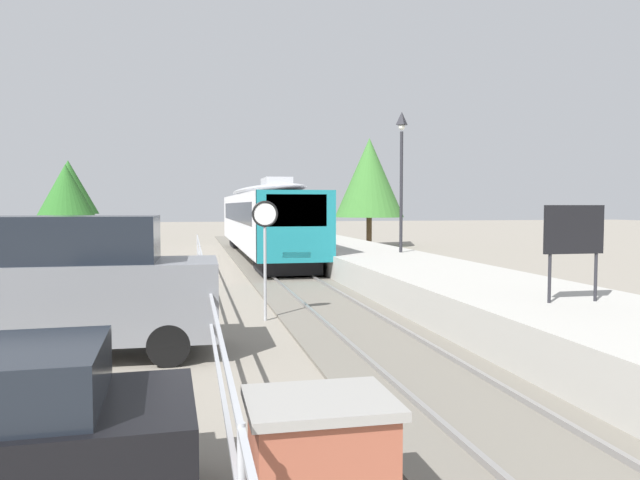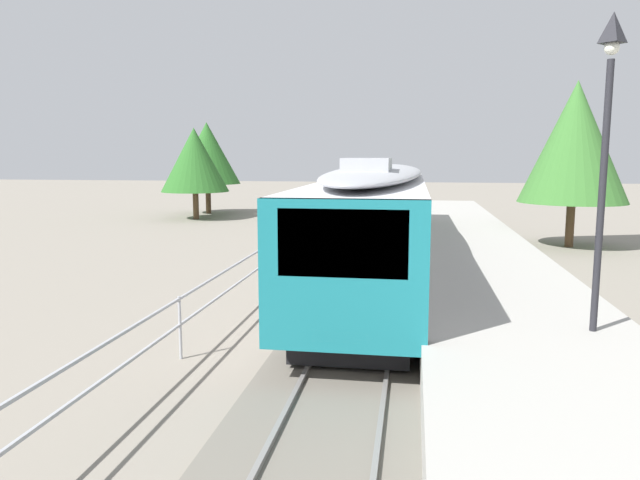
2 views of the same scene
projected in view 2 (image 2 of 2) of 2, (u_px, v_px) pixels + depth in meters
ground_plane at (213, 344)px, 12.44m from camera, size 160.00×160.00×0.00m
track_rails at (354, 349)px, 11.97m from camera, size 3.20×60.00×0.14m
commuter_train at (379, 211)px, 19.41m from camera, size 2.82×20.39×3.74m
station_platform at (522, 337)px, 11.41m from camera, size 3.90×60.00×0.90m
platform_lamp_mid_platform at (607, 114)px, 9.77m from camera, size 0.34×0.34×5.35m
tree_behind_carpark at (207, 153)px, 40.28m from camera, size 4.47×4.47×6.23m
tree_behind_station_far at (575, 142)px, 25.13m from camera, size 4.54×4.54×7.11m
tree_distant_left at (195, 160)px, 36.68m from camera, size 4.21×4.21×5.69m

